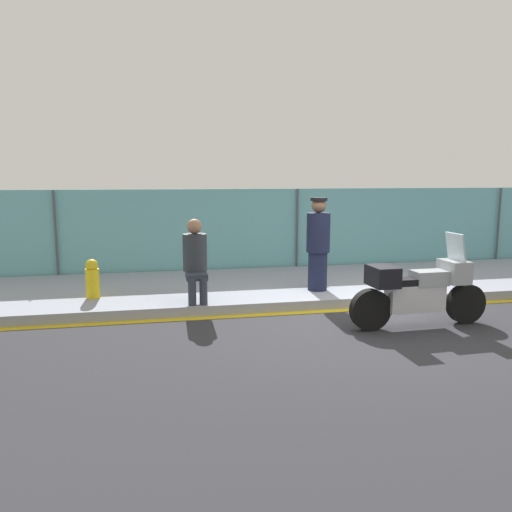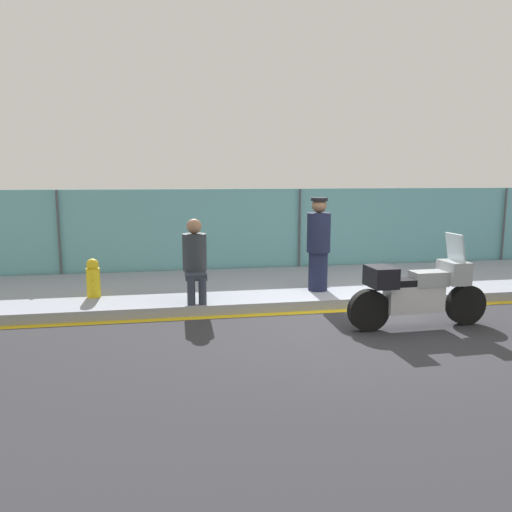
{
  "view_description": "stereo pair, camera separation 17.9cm",
  "coord_description": "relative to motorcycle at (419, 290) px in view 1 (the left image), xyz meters",
  "views": [
    {
      "loc": [
        -3.25,
        -7.05,
        2.25
      ],
      "look_at": [
        -1.49,
        1.61,
        0.85
      ],
      "focal_mm": 35.0,
      "sensor_mm": 36.0,
      "label": 1
    },
    {
      "loc": [
        -3.08,
        -7.09,
        2.25
      ],
      "look_at": [
        -1.49,
        1.61,
        0.85
      ],
      "focal_mm": 35.0,
      "sensor_mm": 36.0,
      "label": 2
    }
  ],
  "objects": [
    {
      "name": "ground_plane",
      "position": [
        -0.61,
        0.36,
        -0.57
      ],
      "size": [
        120.0,
        120.0,
        0.0
      ],
      "primitive_type": "plane",
      "color": "#2D2D33"
    },
    {
      "name": "person_seated_on_curb",
      "position": [
        -3.21,
        1.69,
        0.37
      ],
      "size": [
        0.41,
        0.72,
        1.38
      ],
      "color": "#2D3342",
      "rests_on": "sidewalk"
    },
    {
      "name": "motorcycle",
      "position": [
        0.0,
        0.0,
        0.0
      ],
      "size": [
        2.23,
        0.53,
        1.42
      ],
      "rotation": [
        0.0,
        0.0,
        0.03
      ],
      "color": "black",
      "rests_on": "ground_plane"
    },
    {
      "name": "curb_paint_stripe",
      "position": [
        -0.61,
        1.11,
        -0.56
      ],
      "size": [
        39.54,
        0.18,
        0.01
      ],
      "color": "gold",
      "rests_on": "ground_plane"
    },
    {
      "name": "storefront_fence",
      "position": [
        -0.61,
        4.56,
        0.43
      ],
      "size": [
        37.57,
        0.17,
        1.99
      ],
      "color": "#6BB2B7",
      "rests_on": "ground_plane"
    },
    {
      "name": "sidewalk",
      "position": [
        -0.61,
        2.83,
        -0.48
      ],
      "size": [
        39.54,
        3.27,
        0.17
      ],
      "color": "#8E93A3",
      "rests_on": "ground_plane"
    },
    {
      "name": "fire_hydrant",
      "position": [
        -4.96,
        2.17,
        -0.06
      ],
      "size": [
        0.23,
        0.29,
        0.68
      ],
      "color": "gold",
      "rests_on": "sidewalk"
    },
    {
      "name": "officer_standing",
      "position": [
        -0.93,
        1.98,
        0.47
      ],
      "size": [
        0.43,
        0.43,
        1.71
      ],
      "color": "#191E38",
      "rests_on": "sidewalk"
    }
  ]
}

